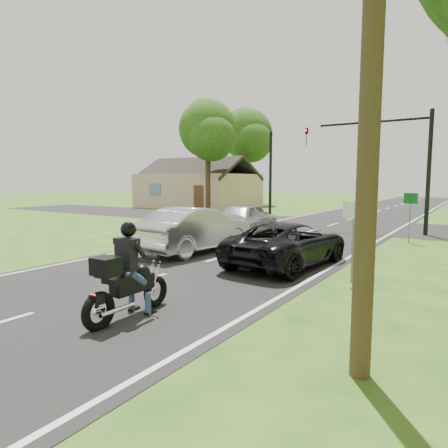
% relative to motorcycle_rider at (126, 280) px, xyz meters
% --- Properties ---
extents(ground, '(140.00, 140.00, 0.00)m').
position_rel_motorcycle_rider_xyz_m(ground, '(-1.81, 2.16, -0.76)').
color(ground, '#255116').
rests_on(ground, ground).
extents(road, '(8.00, 100.00, 0.01)m').
position_rel_motorcycle_rider_xyz_m(road, '(-1.81, 12.16, -0.75)').
color(road, black).
rests_on(road, ground).
extents(cross_road, '(60.00, 7.00, 0.01)m').
position_rel_motorcycle_rider_xyz_m(cross_road, '(-1.81, 18.16, -0.75)').
color(cross_road, black).
rests_on(cross_road, ground).
extents(motorcycle_rider, '(0.63, 2.23, 1.92)m').
position_rel_motorcycle_rider_xyz_m(motorcycle_rider, '(0.00, 0.00, 0.00)').
color(motorcycle_rider, black).
rests_on(motorcycle_rider, ground).
extents(dark_suv, '(2.65, 5.08, 1.37)m').
position_rel_motorcycle_rider_xyz_m(dark_suv, '(0.63, 6.16, -0.06)').
color(dark_suv, black).
rests_on(dark_suv, road).
extents(silver_sedan, '(2.02, 5.13, 1.66)m').
position_rel_motorcycle_rider_xyz_m(silver_sedan, '(-3.24, 6.52, 0.09)').
color(silver_sedan, silver).
rests_on(silver_sedan, road).
extents(silver_suv, '(2.28, 4.75, 1.57)m').
position_rel_motorcycle_rider_xyz_m(silver_suv, '(-4.13, 11.84, 0.04)').
color(silver_suv, '#A6A8AE').
rests_on(silver_suv, road).
extents(traffic_signal, '(6.38, 0.44, 6.00)m').
position_rel_motorcycle_rider_xyz_m(traffic_signal, '(1.53, 16.16, 3.38)').
color(traffic_signal, black).
rests_on(traffic_signal, ground).
extents(signal_pole_far, '(0.20, 0.20, 6.00)m').
position_rel_motorcycle_rider_xyz_m(signal_pole_far, '(-7.01, 20.16, 2.24)').
color(signal_pole_far, black).
rests_on(signal_pole_far, ground).
extents(sign_white, '(0.55, 0.07, 2.12)m').
position_rel_motorcycle_rider_xyz_m(sign_white, '(2.89, 5.14, 0.84)').
color(sign_white, slate).
rests_on(sign_white, ground).
extents(sign_green, '(0.55, 0.07, 2.12)m').
position_rel_motorcycle_rider_xyz_m(sign_green, '(3.09, 13.14, 0.84)').
color(sign_green, slate).
rests_on(sign_green, ground).
extents(tree_left_near, '(5.12, 4.96, 9.22)m').
position_rel_motorcycle_rider_xyz_m(tree_left_near, '(-13.54, 21.94, 5.78)').
color(tree_left_near, '#332316').
rests_on(tree_left_near, ground).
extents(tree_left_far, '(5.76, 5.58, 10.14)m').
position_rel_motorcycle_rider_xyz_m(tree_left_far, '(-15.51, 31.92, 6.38)').
color(tree_left_far, '#332316').
rests_on(tree_left_far, ground).
extents(house, '(10.20, 8.00, 4.84)m').
position_rel_motorcycle_rider_xyz_m(house, '(-17.81, 26.16, 1.01)').
color(house, tan).
rests_on(house, ground).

